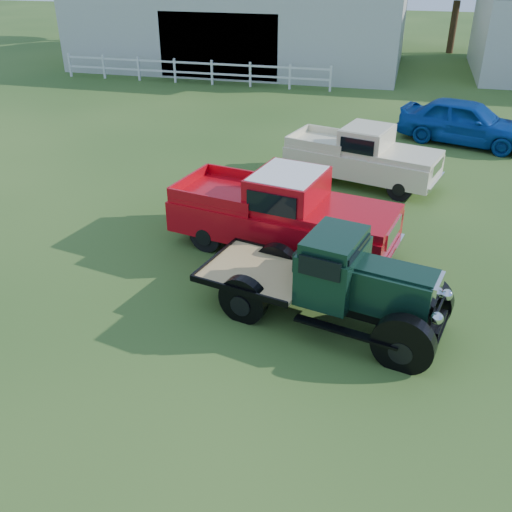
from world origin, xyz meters
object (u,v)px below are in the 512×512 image
(white_pickup, at_px, (362,156))
(misc_car_blue, at_px, (466,122))
(vintage_flatbed, at_px, (328,278))
(red_pickup, at_px, (283,211))

(white_pickup, xyz_separation_m, misc_car_blue, (3.19, 4.79, -0.06))
(vintage_flatbed, height_order, white_pickup, vintage_flatbed)
(vintage_flatbed, xyz_separation_m, white_pickup, (-0.05, 7.34, -0.08))
(vintage_flatbed, distance_m, white_pickup, 7.34)
(white_pickup, distance_m, misc_car_blue, 5.75)
(vintage_flatbed, distance_m, red_pickup, 2.96)
(red_pickup, distance_m, white_pickup, 4.93)
(vintage_flatbed, bearing_deg, misc_car_blue, 88.34)
(misc_car_blue, bearing_deg, red_pickup, 172.35)
(white_pickup, height_order, misc_car_blue, white_pickup)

